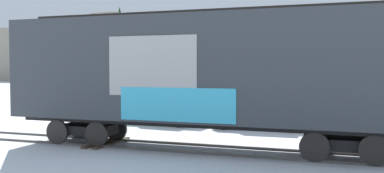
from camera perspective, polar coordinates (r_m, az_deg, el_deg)
ground_plane at (r=15.37m, az=-1.05°, el=-8.30°), size 260.00×260.00×0.00m
track at (r=14.91m, az=4.47°, el=-8.49°), size 60.01×2.61×0.08m
freight_car at (r=14.86m, az=1.41°, el=2.12°), size 14.21×2.86×4.89m
hillside at (r=91.01m, az=16.07°, el=4.18°), size 140.76×39.69×16.08m
parked_car_green at (r=22.07m, az=-4.44°, el=-2.79°), size 4.78×2.25×1.71m
parked_car_silver at (r=20.44m, az=8.79°, el=-3.07°), size 4.59×2.10×1.82m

